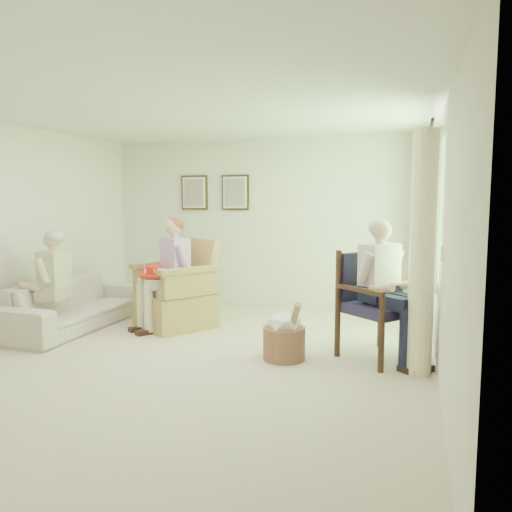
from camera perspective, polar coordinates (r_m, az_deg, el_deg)
name	(u,v)px	position (r m, az deg, el deg)	size (l,w,h in m)	color
floor	(189,356)	(5.47, -7.70, -11.29)	(5.50, 5.50, 0.00)	beige
back_wall	(263,223)	(7.79, 0.83, 3.76)	(5.00, 0.04, 2.60)	silver
right_wall	(444,240)	(4.72, 20.64, 1.68)	(0.04, 5.50, 2.60)	silver
ceiling	(185,106)	(5.30, -8.14, 16.60)	(5.00, 5.50, 0.02)	white
window	(435,207)	(5.91, 19.80, 5.33)	(0.13, 2.50, 1.63)	#2D6B23
curtain_left	(422,254)	(4.95, 18.48, 0.21)	(0.34, 0.34, 2.30)	#F0E9BC
curtain_right	(420,239)	(6.90, 18.26, 1.86)	(0.34, 0.34, 2.30)	#F0E9BC
framed_print_left	(194,193)	(8.16, -7.06, 7.20)	(0.45, 0.05, 0.55)	#382114
framed_print_right	(235,192)	(7.89, -2.40, 7.27)	(0.45, 0.05, 0.55)	#382114
wicker_armchair	(176,299)	(6.69, -9.09, -4.82)	(0.90, 0.89, 1.15)	tan
wood_armchair	(382,300)	(5.46, 14.21, -4.91)	(0.72, 0.67, 1.10)	black
sofa	(74,304)	(6.94, -20.12, -5.19)	(0.83, 2.13, 0.62)	beige
person_wicker	(170,265)	(6.49, -9.76, -1.01)	(0.40, 0.63, 1.40)	beige
person_dark	(382,279)	(5.24, 14.17, -2.55)	(0.40, 0.62, 1.44)	#171B33
person_sofa	(49,277)	(6.54, -22.56, -2.25)	(0.42, 0.62, 1.28)	#BCAB97
red_hat	(154,272)	(6.43, -11.54, -1.86)	(0.37, 0.37, 0.14)	red
hatbox	(284,336)	(5.26, 3.27, -9.08)	(0.55, 0.55, 0.65)	#A6765A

